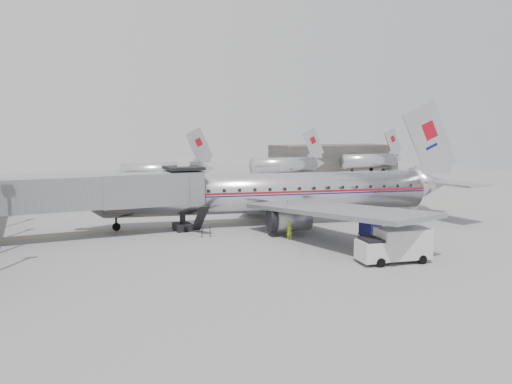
% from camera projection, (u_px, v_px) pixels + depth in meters
% --- Properties ---
extents(ground, '(160.00, 160.00, 0.00)m').
position_uv_depth(ground, '(282.00, 229.00, 50.28)').
color(ground, slate).
rests_on(ground, ground).
extents(hangar, '(30.00, 12.00, 6.00)m').
position_uv_depth(hangar, '(334.00, 157.00, 122.47)').
color(hangar, '#33302E').
rests_on(hangar, ground).
extents(apron_line, '(60.00, 0.15, 0.01)m').
position_uv_depth(apron_line, '(282.00, 217.00, 56.93)').
color(apron_line, gold).
rests_on(apron_line, ground).
extents(jet_bridge, '(21.00, 6.20, 7.10)m').
position_uv_depth(jet_bridge, '(105.00, 193.00, 46.29)').
color(jet_bridge, slate).
rests_on(jet_bridge, ground).
extents(distant_aircraft_near, '(16.39, 3.20, 10.26)m').
position_uv_depth(distant_aircraft_near, '(163.00, 171.00, 87.20)').
color(distant_aircraft_near, silver).
rests_on(distant_aircraft_near, ground).
extents(distant_aircraft_mid, '(16.39, 3.20, 10.26)m').
position_uv_depth(distant_aircraft_mid, '(285.00, 165.00, 101.38)').
color(distant_aircraft_mid, silver).
rests_on(distant_aircraft_mid, ground).
extents(distant_aircraft_far, '(16.39, 3.20, 10.26)m').
position_uv_depth(distant_aircraft_far, '(369.00, 160.00, 114.76)').
color(distant_aircraft_far, silver).
rests_on(distant_aircraft_far, ground).
extents(airliner, '(41.69, 38.26, 13.33)m').
position_uv_depth(airliner, '(277.00, 193.00, 52.75)').
color(airliner, silver).
rests_on(airliner, ground).
extents(service_van, '(5.78, 2.97, 2.59)m').
position_uv_depth(service_van, '(394.00, 245.00, 37.75)').
color(service_van, silver).
rests_on(service_van, ground).
extents(baggage_cart_navy, '(2.28, 1.97, 1.52)m').
position_uv_depth(baggage_cart_navy, '(371.00, 227.00, 47.27)').
color(baggage_cart_navy, black).
rests_on(baggage_cart_navy, ground).
extents(baggage_cart_white, '(2.57, 2.33, 1.65)m').
position_uv_depth(baggage_cart_white, '(409.00, 206.00, 59.26)').
color(baggage_cart_white, white).
rests_on(baggage_cart_white, ground).
extents(ramp_worker, '(0.70, 0.54, 1.71)m').
position_uv_depth(ramp_worker, '(290.00, 231.00, 45.33)').
color(ramp_worker, '#AECC18').
rests_on(ramp_worker, ground).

